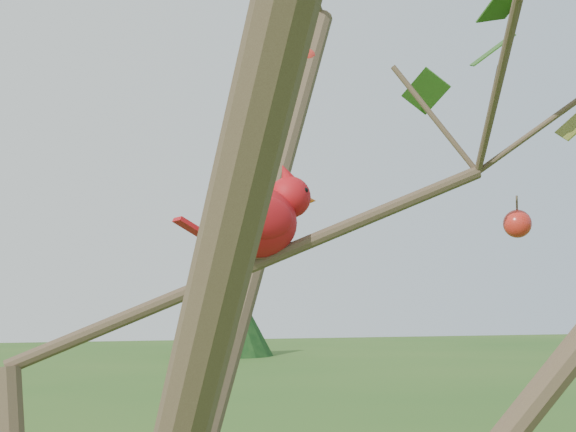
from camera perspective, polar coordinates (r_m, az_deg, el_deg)
name	(u,v)px	position (r m, az deg, el deg)	size (l,w,h in m)	color
crabapple_tree	(84,214)	(0.98, -13.04, 0.12)	(2.35, 2.05, 2.95)	#423223
cardinal	(258,218)	(1.12, -1.97, -0.16)	(0.20, 0.11, 0.14)	#B5120F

